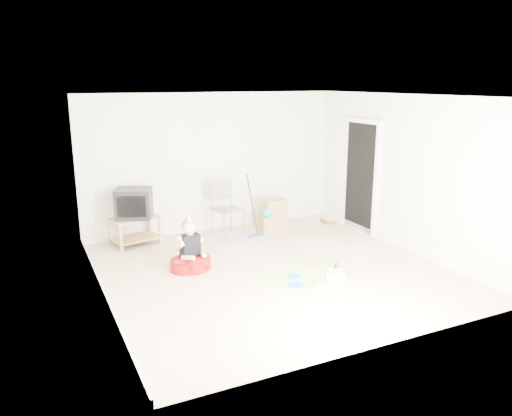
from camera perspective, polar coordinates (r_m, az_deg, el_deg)
name	(u,v)px	position (r m, az deg, el deg)	size (l,w,h in m)	color
ground	(273,270)	(7.67, 1.97, -7.12)	(5.00, 5.00, 0.00)	#CCB193
doorway_recess	(361,178)	(9.66, 11.90, 3.42)	(0.02, 0.90, 2.05)	black
tv_stand	(135,229)	(8.98, -13.61, -2.32)	(0.88, 0.66, 0.50)	#A8844C
crt_tv	(134,203)	(8.87, -13.78, 0.54)	(0.59, 0.49, 0.51)	black
folding_chair	(228,209)	(9.18, -3.27, -0.15)	(0.56, 0.54, 1.05)	gray
cardboard_boxes	(273,216)	(9.53, 1.91, -0.92)	(0.52, 0.39, 0.62)	#A68250
floor_mop	(255,223)	(9.20, -0.16, -1.69)	(0.29, 0.38, 1.13)	blue
book_pile	(328,221)	(10.25, 8.23, -1.43)	(0.27, 0.31, 0.09)	#246E2C
seated_woman	(190,257)	(7.70, -7.50, -5.56)	(0.76, 0.76, 0.92)	maroon
party_mat	(308,276)	(7.48, 5.97, -7.74)	(1.25, 0.90, 0.01)	#FF3591
birthday_cake	(335,277)	(7.39, 9.02, -7.83)	(0.34, 0.31, 0.14)	white
blue_plate_near	(293,277)	(7.42, 4.30, -7.83)	(0.19, 0.19, 0.01)	blue
blue_plate_far	(296,285)	(7.14, 4.60, -8.73)	(0.22, 0.22, 0.01)	blue
orange_cup_near	(313,264)	(7.85, 6.50, -6.32)	(0.07, 0.07, 0.08)	orange
orange_cup_far	(316,282)	(7.19, 6.83, -8.35)	(0.07, 0.07, 0.08)	orange
blue_party_hat	(337,265)	(7.71, 9.19, -6.49)	(0.11, 0.11, 0.16)	#16309D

